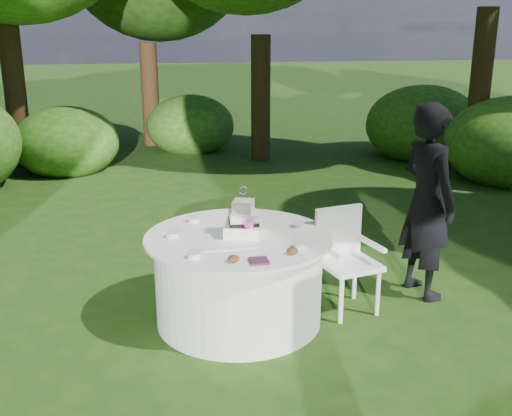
{
  "coord_description": "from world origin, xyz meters",
  "views": [
    {
      "loc": [
        -0.74,
        -4.62,
        2.42
      ],
      "look_at": [
        0.15,
        0.0,
        1.0
      ],
      "focal_mm": 42.0,
      "sensor_mm": 36.0,
      "label": 1
    }
  ],
  "objects_px": {
    "guest": "(428,201)",
    "table": "(239,278)",
    "cake": "(243,222)",
    "chair": "(345,252)",
    "napkins": "(259,261)"
  },
  "relations": [
    {
      "from": "napkins",
      "to": "chair",
      "type": "bearing_deg",
      "value": 37.24
    },
    {
      "from": "guest",
      "to": "table",
      "type": "xyz_separation_m",
      "value": [
        -1.79,
        -0.22,
        -0.51
      ]
    },
    {
      "from": "guest",
      "to": "cake",
      "type": "relative_size",
      "value": 4.29
    },
    {
      "from": "cake",
      "to": "chair",
      "type": "relative_size",
      "value": 0.46
    },
    {
      "from": "guest",
      "to": "chair",
      "type": "height_order",
      "value": "guest"
    },
    {
      "from": "guest",
      "to": "napkins",
      "type": "bearing_deg",
      "value": 103.9
    },
    {
      "from": "napkins",
      "to": "chair",
      "type": "distance_m",
      "value": 1.17
    },
    {
      "from": "guest",
      "to": "table",
      "type": "bearing_deg",
      "value": 85.34
    },
    {
      "from": "cake",
      "to": "chair",
      "type": "distance_m",
      "value": 0.99
    },
    {
      "from": "napkins",
      "to": "cake",
      "type": "relative_size",
      "value": 0.33
    },
    {
      "from": "guest",
      "to": "cake",
      "type": "distance_m",
      "value": 1.76
    },
    {
      "from": "napkins",
      "to": "table",
      "type": "relative_size",
      "value": 0.09
    },
    {
      "from": "table",
      "to": "cake",
      "type": "distance_m",
      "value": 0.5
    },
    {
      "from": "cake",
      "to": "chair",
      "type": "height_order",
      "value": "cake"
    },
    {
      "from": "table",
      "to": "chair",
      "type": "height_order",
      "value": "chair"
    }
  ]
}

